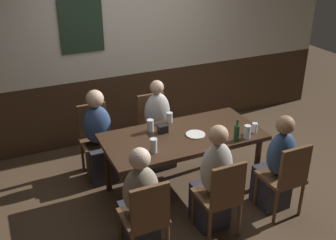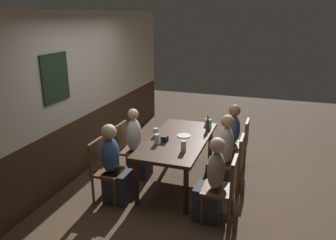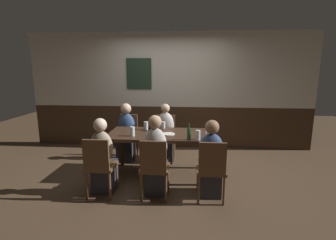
{
  "view_description": "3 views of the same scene",
  "coord_description": "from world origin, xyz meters",
  "views": [
    {
      "loc": [
        -1.8,
        -3.56,
        2.84
      ],
      "look_at": [
        -0.21,
        -0.05,
        0.99
      ],
      "focal_mm": 43.17,
      "sensor_mm": 36.0,
      "label": 1
    },
    {
      "loc": [
        -4.43,
        -1.33,
        2.54
      ],
      "look_at": [
        -0.18,
        0.1,
        1.08
      ],
      "focal_mm": 34.9,
      "sensor_mm": 36.0,
      "label": 2
    },
    {
      "loc": [
        0.48,
        -4.15,
        1.83
      ],
      "look_at": [
        0.12,
        -0.04,
        0.98
      ],
      "focal_mm": 27.3,
      "sensor_mm": 36.0,
      "label": 3
    }
  ],
  "objects": [
    {
      "name": "person_left_far",
      "position": [
        -0.78,
        0.69,
        0.49
      ],
      "size": [
        0.34,
        0.37,
        1.14
      ],
      "color": "#2D2D38",
      "rests_on": "ground_plane"
    },
    {
      "name": "chair_left_far",
      "position": [
        -0.78,
        0.85,
        0.5
      ],
      "size": [
        0.4,
        0.4,
        0.88
      ],
      "color": "brown",
      "rests_on": "ground_plane"
    },
    {
      "name": "chair_left_near",
      "position": [
        -0.78,
        -0.85,
        0.5
      ],
      "size": [
        0.4,
        0.4,
        0.88
      ],
      "color": "brown",
      "rests_on": "ground_plane"
    },
    {
      "name": "person_left_near",
      "position": [
        -0.78,
        -0.69,
        0.48
      ],
      "size": [
        0.34,
        0.37,
        1.13
      ],
      "color": "#2D2D38",
      "rests_on": "ground_plane"
    },
    {
      "name": "ground_plane",
      "position": [
        0.0,
        0.0,
        0.0
      ],
      "size": [
        12.0,
        12.0,
        0.0
      ],
      "primitive_type": "plane",
      "color": "#4C3826"
    },
    {
      "name": "beer_glass_half",
      "position": [
        0.76,
        -0.28,
        0.79
      ],
      "size": [
        0.06,
        0.06,
        0.11
      ],
      "color": "silver",
      "rests_on": "dining_table"
    },
    {
      "name": "chair_right_near",
      "position": [
        0.78,
        -0.85,
        0.5
      ],
      "size": [
        0.4,
        0.4,
        0.88
      ],
      "color": "brown",
      "rests_on": "ground_plane"
    },
    {
      "name": "person_mid_near",
      "position": [
        0.0,
        -0.69,
        0.5
      ],
      "size": [
        0.34,
        0.37,
        1.19
      ],
      "color": "#2D2D38",
      "rests_on": "ground_plane"
    },
    {
      "name": "wall_back",
      "position": [
        -0.0,
        1.65,
        1.3
      ],
      "size": [
        6.4,
        0.13,
        2.6
      ],
      "color": "#3D2819",
      "rests_on": "ground_plane"
    },
    {
      "name": "highball_clear",
      "position": [
        0.0,
        0.36,
        0.79
      ],
      "size": [
        0.07,
        0.07,
        0.12
      ],
      "color": "silver",
      "rests_on": "dining_table"
    },
    {
      "name": "condiment_caddy",
      "position": [
        -0.18,
        0.15,
        0.79
      ],
      "size": [
        0.11,
        0.09,
        0.09
      ],
      "primitive_type": "cube",
      "color": "black",
      "rests_on": "dining_table"
    },
    {
      "name": "chair_mid_near",
      "position": [
        0.0,
        -0.85,
        0.5
      ],
      "size": [
        0.4,
        0.4,
        0.88
      ],
      "color": "brown",
      "rests_on": "ground_plane"
    },
    {
      "name": "beer_glass_tall",
      "position": [
        -0.3,
        0.23,
        0.81
      ],
      "size": [
        0.08,
        0.08,
        0.14
      ],
      "color": "silver",
      "rests_on": "dining_table"
    },
    {
      "name": "pint_glass_stout",
      "position": [
        0.61,
        -0.36,
        0.81
      ],
      "size": [
        0.08,
        0.08,
        0.15
      ],
      "color": "silver",
      "rests_on": "dining_table"
    },
    {
      "name": "person_right_near",
      "position": [
        0.78,
        -0.69,
        0.48
      ],
      "size": [
        0.34,
        0.37,
        1.13
      ],
      "color": "#2D2D38",
      "rests_on": "ground_plane"
    },
    {
      "name": "person_mid_far",
      "position": [
        -0.0,
        0.69,
        0.48
      ],
      "size": [
        0.34,
        0.37,
        1.14
      ],
      "color": "#2D2D38",
      "rests_on": "ground_plane"
    },
    {
      "name": "plate_white_large",
      "position": [
        0.13,
        -0.06,
        0.75
      ],
      "size": [
        0.22,
        0.22,
        0.01
      ],
      "primitive_type": "cylinder",
      "color": "white",
      "rests_on": "dining_table"
    },
    {
      "name": "beer_bottle_green",
      "position": [
        0.47,
        -0.36,
        0.84
      ],
      "size": [
        0.06,
        0.06,
        0.25
      ],
      "color": "#194723",
      "rests_on": "dining_table"
    },
    {
      "name": "chair_mid_far",
      "position": [
        0.0,
        0.85,
        0.5
      ],
      "size": [
        0.4,
        0.4,
        0.88
      ],
      "color": "brown",
      "rests_on": "ground_plane"
    },
    {
      "name": "tumbler_water",
      "position": [
        -0.44,
        -0.22,
        0.81
      ],
      "size": [
        0.07,
        0.07,
        0.15
      ],
      "color": "silver",
      "rests_on": "dining_table"
    },
    {
      "name": "dining_table",
      "position": [
        0.0,
        0.0,
        0.66
      ],
      "size": [
        1.78,
        0.87,
        0.74
      ],
      "color": "#382316",
      "rests_on": "ground_plane"
    }
  ]
}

